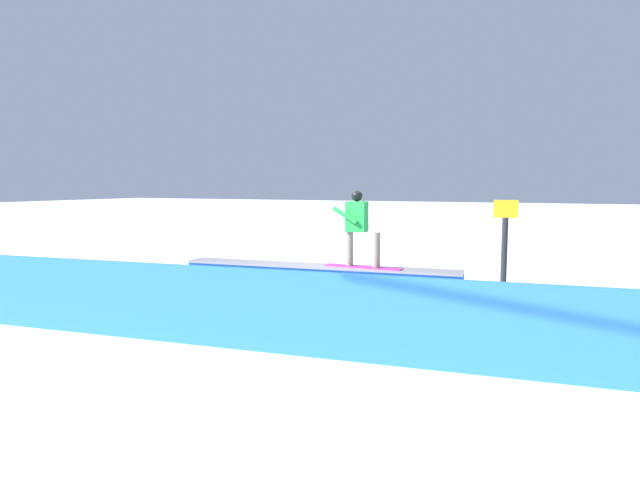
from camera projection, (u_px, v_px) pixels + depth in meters
name	position (u px, v px, depth m)	size (l,w,h in m)	color
ground_plane	(318.00, 295.00, 10.97)	(120.00, 120.00, 0.00)	white
grind_box	(318.00, 281.00, 10.94)	(5.76, 1.15, 0.61)	blue
snowboarder	(359.00, 225.00, 10.58)	(1.60, 0.42, 1.52)	#C32B93
safety_fence	(206.00, 306.00, 7.46)	(12.21, 0.06, 1.13)	#3280E9
trail_marker	(504.00, 254.00, 9.13)	(0.40, 0.10, 1.99)	#262628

